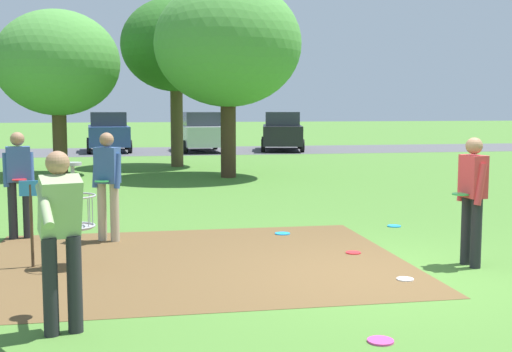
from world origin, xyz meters
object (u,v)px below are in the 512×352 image
at_px(player_waiting_left, 107,180).
at_px(frisbee_far_right, 405,279).
at_px(frisbee_far_left, 283,234).
at_px(tree_mid_left, 176,46).
at_px(tree_near_right, 58,64).
at_px(parked_car_leftmost, 108,132).
at_px(player_throwing, 61,229).
at_px(frisbee_mid_grass, 380,341).
at_px(player_foreground_watching, 472,194).
at_px(disc_golf_basket, 69,211).
at_px(frisbee_near_basket, 394,226).
at_px(parked_car_center_left, 201,132).
at_px(player_waiting_right, 19,179).
at_px(tree_near_left, 228,45).
at_px(frisbee_by_tee, 353,253).
at_px(parked_car_center_right, 282,131).

relative_size(player_waiting_left, frisbee_far_right, 8.21).
relative_size(frisbee_far_left, tree_mid_left, 0.04).
xyz_separation_m(tree_near_right, parked_car_leftmost, (1.01, 10.66, -2.47)).
xyz_separation_m(player_throwing, frisbee_mid_grass, (2.84, -0.75, -0.98)).
relative_size(player_foreground_watching, tree_near_right, 0.34).
relative_size(disc_golf_basket, frisbee_mid_grass, 5.78).
xyz_separation_m(frisbee_far_right, parked_car_leftmost, (-4.49, 24.02, 0.91)).
bearing_deg(parked_car_leftmost, frisbee_near_basket, -74.45).
distance_m(frisbee_far_right, parked_car_leftmost, 24.45).
xyz_separation_m(player_waiting_left, parked_car_leftmost, (-0.83, 20.98, -0.05)).
bearing_deg(parked_car_center_left, frisbee_mid_grass, -91.88).
relative_size(disc_golf_basket, player_waiting_right, 0.81).
bearing_deg(tree_near_left, tree_near_right, 164.43).
height_order(frisbee_by_tee, frisbee_mid_grass, same).
bearing_deg(frisbee_near_basket, frisbee_far_right, -110.01).
bearing_deg(parked_car_leftmost, player_foreground_watching, -76.55).
relative_size(player_throwing, frisbee_near_basket, 7.29).
height_order(frisbee_far_left, tree_near_left, tree_near_left).
bearing_deg(tree_near_right, frisbee_mid_grass, -73.89).
xyz_separation_m(frisbee_near_basket, parked_car_center_right, (2.42, 19.96, 0.91)).
height_order(player_waiting_right, parked_car_leftmost, parked_car_leftmost).
bearing_deg(tree_mid_left, tree_near_left, -71.46).
relative_size(player_waiting_right, frisbee_by_tee, 7.79).
bearing_deg(player_waiting_right, parked_car_center_right, 66.32).
relative_size(disc_golf_basket, player_waiting_left, 0.81).
bearing_deg(player_waiting_right, player_foreground_watching, -25.63).
height_order(disc_golf_basket, parked_car_leftmost, parked_car_leftmost).
xyz_separation_m(frisbee_by_tee, parked_car_center_right, (3.82, 21.87, 0.91)).
bearing_deg(frisbee_by_tee, tree_mid_left, 96.58).
xyz_separation_m(frisbee_far_left, tree_mid_left, (-0.96, 12.71, 4.18)).
bearing_deg(player_throwing, tree_near_right, 96.22).
xyz_separation_m(frisbee_near_basket, frisbee_far_left, (-2.09, -0.33, 0.00)).
relative_size(player_throwing, tree_near_right, 0.34).
distance_m(disc_golf_basket, player_waiting_right, 2.31).
bearing_deg(player_waiting_right, frisbee_by_tee, -22.01).
relative_size(player_waiting_right, parked_car_leftmost, 0.40).
height_order(disc_golf_basket, player_throwing, player_throwing).
xyz_separation_m(disc_golf_basket, tree_near_right, (-1.41, 11.95, 2.63)).
height_order(player_throwing, frisbee_by_tee, player_throwing).
relative_size(player_waiting_right, tree_mid_left, 0.29).
xyz_separation_m(disc_golf_basket, parked_car_leftmost, (-0.40, 22.62, 0.17)).
xyz_separation_m(frisbee_by_tee, frisbee_far_left, (-0.69, 1.58, 0.00)).
bearing_deg(tree_near_right, player_waiting_right, -87.46).
relative_size(tree_mid_left, parked_car_leftmost, 1.35).
height_order(player_waiting_right, frisbee_far_right, player_waiting_right).
height_order(disc_golf_basket, player_waiting_left, player_waiting_left).
distance_m(player_foreground_watching, player_waiting_right, 6.87).
xyz_separation_m(player_waiting_right, tree_near_left, (4.54, 8.47, 2.94)).
bearing_deg(frisbee_near_basket, disc_golf_basket, -159.30).
relative_size(player_foreground_watching, frisbee_far_left, 6.76).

